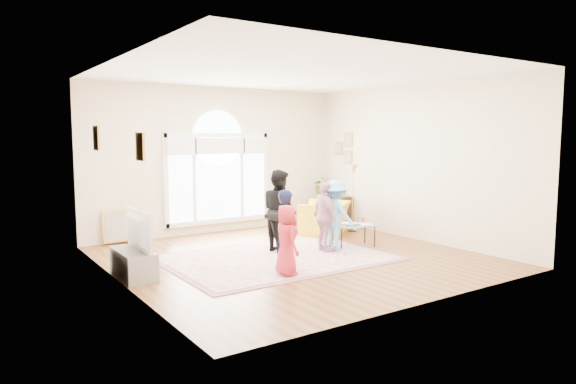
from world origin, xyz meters
TOP-DOWN VIEW (x-y plane):
  - ground at (0.00, 0.00)m, footprint 6.00×6.00m
  - room_shell at (0.01, 2.83)m, footprint 6.00×6.00m
  - area_rug at (-0.29, 0.12)m, footprint 3.60×2.60m
  - rug_border at (-0.29, 0.12)m, footprint 3.80×2.80m
  - tv_console at (-2.75, 0.30)m, footprint 0.45×1.00m
  - television at (-2.74, 0.30)m, footprint 0.17×1.05m
  - coffee_table at (1.49, 0.12)m, footprint 1.25×0.97m
  - armchair at (1.78, 1.39)m, footprint 1.45×1.43m
  - side_cabinet at (2.78, 2.08)m, footprint 0.40×0.50m
  - floor_lamp at (2.51, 1.34)m, footprint 0.28×0.28m
  - plant_pedestal at (2.70, 2.74)m, footprint 0.20×0.20m
  - potted_plant at (2.70, 2.74)m, footprint 0.46×0.43m
  - leaning_picture at (-2.15, 2.90)m, footprint 0.80×0.14m
  - child_red at (-0.78, -0.93)m, footprint 0.42×0.57m
  - child_navy at (-0.60, -0.65)m, footprint 0.34×0.49m
  - child_black at (0.02, 0.49)m, footprint 0.62×0.78m
  - child_pink at (0.70, 0.01)m, footprint 0.44×0.79m
  - child_blue at (0.93, 0.00)m, footprint 0.69×0.94m

SIDE VIEW (x-z plane):
  - ground at x=0.00m, z-range 0.00..0.00m
  - leaning_picture at x=-2.15m, z-range -0.31..0.31m
  - rug_border at x=-0.29m, z-range 0.00..0.01m
  - area_rug at x=-0.29m, z-range 0.00..0.02m
  - tv_console at x=-2.75m, z-range 0.00..0.42m
  - side_cabinet at x=2.78m, z-range 0.00..0.70m
  - plant_pedestal at x=2.70m, z-range 0.00..0.70m
  - armchair at x=1.78m, z-range 0.00..0.71m
  - coffee_table at x=1.49m, z-range 0.13..0.67m
  - child_red at x=-0.78m, z-range 0.02..1.10m
  - child_navy at x=-0.60m, z-range 0.02..1.30m
  - child_pink at x=0.70m, z-range 0.02..1.30m
  - child_blue at x=0.93m, z-range 0.02..1.32m
  - television at x=-2.74m, z-range 0.42..1.02m
  - child_black at x=0.02m, z-range 0.02..1.53m
  - potted_plant at x=2.70m, z-range 0.70..1.12m
  - floor_lamp at x=2.51m, z-range 0.53..2.04m
  - room_shell at x=0.01m, z-range -1.43..4.57m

